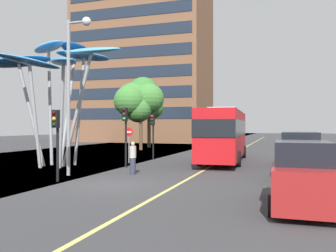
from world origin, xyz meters
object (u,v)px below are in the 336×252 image
Objects in this scene: traffic_light_kerb_far at (125,124)px; street_lamp at (73,76)px; leaf_sculpture at (59,63)px; traffic_light_kerb_near at (56,130)px; traffic_light_island_mid at (153,127)px; car_parked_near at (302,177)px; car_parked_mid at (300,158)px; no_entry_sign at (129,139)px; pedestrian at (133,158)px; red_bus at (224,132)px; car_parked_far at (296,151)px.

traffic_light_kerb_far is 4.75m from street_lamp.
traffic_light_kerb_near is (3.57, -5.38, -4.09)m from leaf_sculpture.
traffic_light_kerb_far is 5.63m from traffic_light_island_mid.
car_parked_mid is at bearing 88.26° from car_parked_near.
leaf_sculpture reaches higher than car_parked_mid.
leaf_sculpture is at bearing -136.88° from no_entry_sign.
no_entry_sign reaches higher than pedestrian.
car_parked_mid is (4.70, -7.62, -1.01)m from red_bus.
car_parked_mid is 0.54× the size of street_lamp.
traffic_light_kerb_far is at bearing 167.59° from car_parked_mid.
traffic_light_kerb_far is at bearing 83.96° from traffic_light_kerb_near.
car_parked_mid is 11.64m from no_entry_sign.
street_lamp is at bearing -145.54° from car_parked_far.
street_lamp reaches higher than pedestrian.
leaf_sculpture is 4.88m from street_lamp.
car_parked_far is (-0.02, 5.54, -0.05)m from car_parked_mid.
traffic_light_kerb_near is at bearing -159.87° from car_parked_mid.
pedestrian is at bearing -143.35° from car_parked_far.
car_parked_far is at bearing 36.65° from pedestrian.
street_lamp is at bearing -104.40° from traffic_light_kerb_far.
car_parked_far reaches higher than pedestrian.
car_parked_mid is at bearing -6.46° from leaf_sculpture.
traffic_light_kerb_near reaches higher than car_parked_far.
traffic_light_kerb_far is at bearing 7.68° from leaf_sculpture.
traffic_light_island_mid reaches higher than car_parked_mid.
car_parked_near is at bearing -28.63° from leaf_sculpture.
pedestrian is (1.96, -8.25, -1.60)m from traffic_light_island_mid.
car_parked_mid is (10.07, -7.77, -1.41)m from traffic_light_island_mid.
no_entry_sign is (0.13, 6.52, -3.38)m from street_lamp.
car_parked_far is at bearing 15.87° from leaf_sculpture.
street_lamp is (3.17, -3.42, -1.44)m from leaf_sculpture.
pedestrian is 5.79m from no_entry_sign.
no_entry_sign is at bearing 109.39° from traffic_light_kerb_far.
car_parked_near is at bearing -40.17° from traffic_light_kerb_far.
red_bus is at bearing 63.54° from traffic_light_kerb_near.
leaf_sculpture is 8.33m from pedestrian.
traffic_light_kerb_far reaches higher than car_parked_near.
traffic_light_kerb_near is at bearing 168.20° from car_parked_near.
car_parked_near is at bearing -71.57° from red_bus.
traffic_light_island_mid is 8.63m from pedestrian.
car_parked_far is (10.05, -2.23, -1.46)m from traffic_light_island_mid.
traffic_light_kerb_near is 4.29m from pedestrian.
leaf_sculpture is 15.03m from car_parked_mid.
traffic_light_kerb_near is 14.01m from car_parked_far.
street_lamp is at bearing -91.17° from no_entry_sign.
car_parked_mid is at bearing -89.76° from car_parked_far.
car_parked_far is at bearing -24.01° from red_bus.
red_bus is at bearing 47.28° from traffic_light_kerb_far.
street_lamp is (-0.39, 1.96, 2.64)m from traffic_light_kerb_near.
street_lamp is (-6.08, -9.46, 2.93)m from red_bus.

